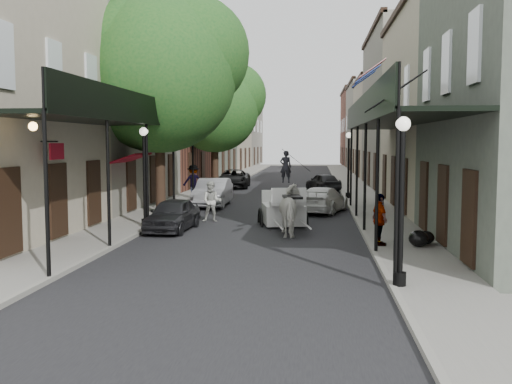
% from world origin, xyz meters
% --- Properties ---
extents(ground, '(140.00, 140.00, 0.00)m').
position_xyz_m(ground, '(0.00, 0.00, 0.00)').
color(ground, gray).
rests_on(ground, ground).
extents(road, '(8.00, 90.00, 0.01)m').
position_xyz_m(road, '(0.00, 20.00, 0.01)').
color(road, black).
rests_on(road, ground).
extents(sidewalk_left, '(2.20, 90.00, 0.12)m').
position_xyz_m(sidewalk_left, '(-5.00, 20.00, 0.06)').
color(sidewalk_left, gray).
rests_on(sidewalk_left, ground).
extents(sidewalk_right, '(2.20, 90.00, 0.12)m').
position_xyz_m(sidewalk_right, '(5.00, 20.00, 0.06)').
color(sidewalk_right, gray).
rests_on(sidewalk_right, ground).
extents(building_row_left, '(5.00, 80.00, 10.50)m').
position_xyz_m(building_row_left, '(-8.60, 30.00, 5.25)').
color(building_row_left, '#ADA28A').
rests_on(building_row_left, ground).
extents(building_row_right, '(5.00, 80.00, 10.50)m').
position_xyz_m(building_row_right, '(8.60, 30.00, 5.25)').
color(building_row_right, gray).
rests_on(building_row_right, ground).
extents(gallery_left, '(2.20, 18.05, 4.88)m').
position_xyz_m(gallery_left, '(-4.79, 6.98, 4.05)').
color(gallery_left, black).
rests_on(gallery_left, sidewalk_left).
extents(gallery_right, '(2.20, 18.05, 4.88)m').
position_xyz_m(gallery_right, '(4.79, 6.98, 4.05)').
color(gallery_right, black).
rests_on(gallery_right, sidewalk_right).
extents(tree_near, '(7.31, 6.80, 9.63)m').
position_xyz_m(tree_near, '(-4.20, 10.18, 6.49)').
color(tree_near, '#382619').
rests_on(tree_near, sidewalk_left).
extents(tree_far, '(6.45, 6.00, 8.61)m').
position_xyz_m(tree_far, '(-4.25, 24.18, 5.84)').
color(tree_far, '#382619').
rests_on(tree_far, sidewalk_left).
extents(lamppost_right_near, '(0.32, 0.32, 3.71)m').
position_xyz_m(lamppost_right_near, '(4.10, -2.00, 2.05)').
color(lamppost_right_near, black).
rests_on(lamppost_right_near, sidewalk_right).
extents(lamppost_left, '(0.32, 0.32, 3.71)m').
position_xyz_m(lamppost_left, '(-4.10, 6.00, 2.05)').
color(lamppost_left, black).
rests_on(lamppost_left, sidewalk_left).
extents(lamppost_right_far, '(0.32, 0.32, 3.71)m').
position_xyz_m(lamppost_right_far, '(4.10, 18.00, 2.05)').
color(lamppost_right_far, black).
rests_on(lamppost_right_far, sidewalk_right).
extents(horse, '(1.36, 2.26, 1.78)m').
position_xyz_m(horse, '(1.45, 5.30, 0.89)').
color(horse, silver).
rests_on(horse, ground).
extents(carriage, '(2.12, 2.87, 2.99)m').
position_xyz_m(carriage, '(0.91, 8.03, 1.16)').
color(carriage, black).
rests_on(carriage, ground).
extents(pedestrian_walking, '(0.86, 0.69, 1.68)m').
position_xyz_m(pedestrian_walking, '(-2.00, 8.38, 0.84)').
color(pedestrian_walking, '#B7B8AE').
rests_on(pedestrian_walking, ground).
extents(pedestrian_sidewalk_left, '(1.37, 1.03, 1.88)m').
position_xyz_m(pedestrian_sidewalk_left, '(-4.66, 17.14, 1.06)').
color(pedestrian_sidewalk_left, gray).
rests_on(pedestrian_sidewalk_left, sidewalk_left).
extents(pedestrian_sidewalk_right, '(0.64, 1.01, 1.60)m').
position_xyz_m(pedestrian_sidewalk_right, '(4.20, 2.94, 0.92)').
color(pedestrian_sidewalk_right, gray).
rests_on(pedestrian_sidewalk_right, sidewalk_right).
extents(car_left_near, '(1.61, 3.62, 1.21)m').
position_xyz_m(car_left_near, '(-3.01, 5.87, 0.60)').
color(car_left_near, black).
rests_on(car_left_near, ground).
extents(car_left_mid, '(1.56, 4.34, 1.43)m').
position_xyz_m(car_left_mid, '(-2.97, 14.00, 0.71)').
color(car_left_mid, '#99989D').
rests_on(car_left_mid, ground).
extents(car_left_far, '(2.47, 4.88, 1.32)m').
position_xyz_m(car_left_far, '(-3.60, 25.86, 0.66)').
color(car_left_far, black).
rests_on(car_left_far, ground).
extents(car_right_near, '(2.72, 4.44, 1.20)m').
position_xyz_m(car_right_near, '(2.60, 11.98, 0.60)').
color(car_right_near, silver).
rests_on(car_right_near, ground).
extents(car_right_far, '(2.64, 3.86, 1.22)m').
position_xyz_m(car_right_far, '(2.77, 23.87, 0.61)').
color(car_right_far, black).
rests_on(car_right_far, ground).
extents(trash_bags, '(0.86, 1.01, 0.51)m').
position_xyz_m(trash_bags, '(5.47, 3.01, 0.36)').
color(trash_bags, black).
rests_on(trash_bags, sidewalk_right).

